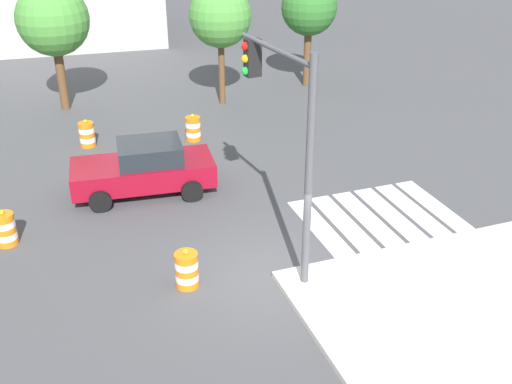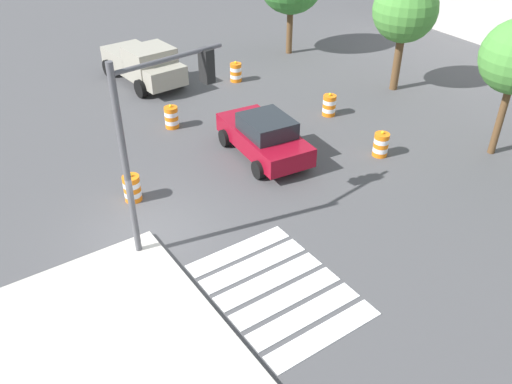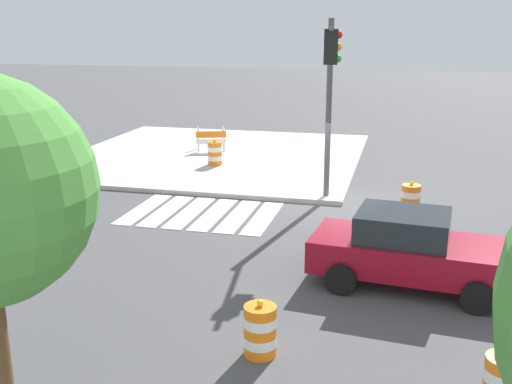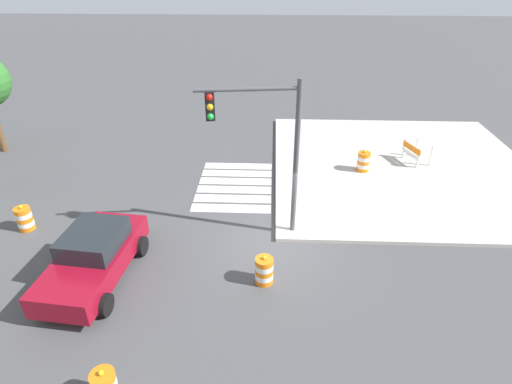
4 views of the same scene
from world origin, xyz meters
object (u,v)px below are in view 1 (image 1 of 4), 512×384
sports_car (145,168)px  traffic_barrel_far_curb (193,129)px  traffic_barrel_median_far (87,134)px  street_tree_streetside_mid (53,20)px  traffic_light_pole (284,118)px  traffic_barrel_crosswalk_end (5,229)px  street_tree_streetside_far (220,16)px  traffic_barrel_near_corner (187,270)px  street_tree_corner_lot (309,8)px

sports_car → traffic_barrel_far_curb: 4.37m
sports_car → traffic_barrel_median_far: bearing=106.8°
traffic_barrel_median_far → street_tree_streetside_mid: 5.55m
traffic_light_pole → street_tree_streetside_mid: (-4.22, 13.92, -0.23)m
traffic_barrel_crosswalk_end → traffic_barrel_median_far: 6.72m
traffic_light_pole → street_tree_streetside_far: 12.53m
traffic_barrel_near_corner → street_tree_streetside_mid: size_ratio=0.20×
traffic_barrel_crosswalk_end → street_tree_corner_lot: bearing=37.4°
street_tree_streetside_far → street_tree_corner_lot: size_ratio=1.03×
sports_car → traffic_barrel_near_corner: (-0.02, -5.24, -0.36)m
street_tree_corner_lot → traffic_barrel_far_curb: bearing=-144.7°
traffic_barrel_near_corner → street_tree_corner_lot: size_ratio=0.21×
traffic_barrel_median_far → traffic_barrel_far_curb: 3.84m
street_tree_streetside_far → street_tree_corner_lot: bearing=14.2°
street_tree_streetside_mid → traffic_light_pole: bearing=-73.1°
traffic_light_pole → traffic_barrel_near_corner: bearing=-176.2°
traffic_light_pole → sports_car: bearing=115.8°
traffic_barrel_near_corner → traffic_barrel_far_curb: size_ratio=1.00×
sports_car → traffic_barrel_crosswalk_end: size_ratio=4.38×
traffic_barrel_median_far → street_tree_streetside_far: bearing=25.7°
street_tree_streetside_mid → traffic_barrel_crosswalk_end: bearing=-102.3°
traffic_light_pole → street_tree_streetside_far: bearing=79.6°
traffic_barrel_crosswalk_end → traffic_barrel_median_far: size_ratio=1.00×
sports_car → traffic_barrel_median_far: (-1.31, 4.35, -0.36)m
traffic_barrel_far_curb → street_tree_streetside_mid: 7.47m
traffic_barrel_median_far → street_tree_streetside_mid: street_tree_streetside_mid is taller
traffic_barrel_far_curb → sports_car: bearing=-124.3°
street_tree_streetside_mid → street_tree_corner_lot: 10.97m
traffic_barrel_crosswalk_end → traffic_barrel_median_far: (2.77, 6.12, 0.00)m
traffic_barrel_far_curb → street_tree_streetside_mid: (-4.22, 5.25, 3.23)m
street_tree_streetside_mid → street_tree_streetside_far: 6.67m
traffic_light_pole → street_tree_corner_lot: size_ratio=1.14×
street_tree_streetside_mid → street_tree_streetside_far: size_ratio=1.03×
sports_car → street_tree_streetside_mid: 9.47m
sports_car → street_tree_streetside_far: street_tree_streetside_far is taller
sports_car → street_tree_streetside_far: bearing=57.0°
traffic_barrel_crosswalk_end → traffic_barrel_far_curb: size_ratio=1.00×
traffic_barrel_crosswalk_end → street_tree_corner_lot: size_ratio=0.21×
traffic_barrel_median_far → street_tree_streetside_mid: size_ratio=0.20×
traffic_barrel_near_corner → traffic_barrel_far_curb: 9.18m
traffic_barrel_near_corner → street_tree_streetside_far: (4.73, 12.49, 3.25)m
traffic_barrel_crosswalk_end → traffic_barrel_far_curb: (6.53, 5.37, 0.00)m
sports_car → traffic_barrel_median_far: size_ratio=4.38×
traffic_barrel_crosswalk_end → street_tree_streetside_mid: bearing=77.7°
sports_car → street_tree_streetside_mid: (-1.76, 8.85, 2.87)m
traffic_light_pole → street_tree_corner_lot: (6.74, 13.46, -0.36)m
traffic_barrel_far_curb → street_tree_streetside_mid: bearing=128.8°
traffic_barrel_crosswalk_end → traffic_barrel_far_curb: same height
street_tree_streetside_mid → street_tree_corner_lot: (10.96, -0.47, -0.14)m
sports_car → traffic_light_pole: bearing=-64.2°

